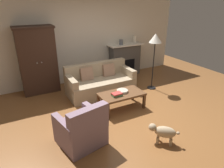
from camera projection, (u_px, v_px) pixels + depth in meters
name	position (u px, v px, depth m)	size (l,w,h in m)	color
ground_plane	(119.00, 114.00, 4.81)	(9.60, 9.60, 0.00)	brown
back_wall	(80.00, 38.00, 6.34)	(7.20, 0.10, 2.80)	silver
fireplace	(125.00, 59.00, 7.13)	(1.26, 0.48, 1.12)	#4C4947
armoire	(38.00, 60.00, 5.64)	(1.06, 0.57, 1.90)	#382319
couch	(100.00, 83.00, 5.77)	(1.93, 0.87, 0.86)	tan
coffee_table	(121.00, 95.00, 4.91)	(1.10, 0.60, 0.42)	brown
fruit_bowl	(122.00, 91.00, 4.94)	(0.28, 0.28, 0.06)	beige
book_stack	(117.00, 94.00, 4.75)	(0.25, 0.19, 0.07)	#427A4C
mantel_vase_slate	(121.00, 42.00, 6.79)	(0.13, 0.13, 0.17)	#565B66
mantel_vase_cream	(135.00, 39.00, 7.01)	(0.13, 0.13, 0.26)	beige
armchair_near_left	(82.00, 130.00, 3.70)	(0.91, 0.91, 0.88)	gray
floor_lamp	(155.00, 42.00, 5.64)	(0.36, 0.36, 1.67)	black
dog	(163.00, 132.00, 3.75)	(0.46, 0.45, 0.39)	tan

